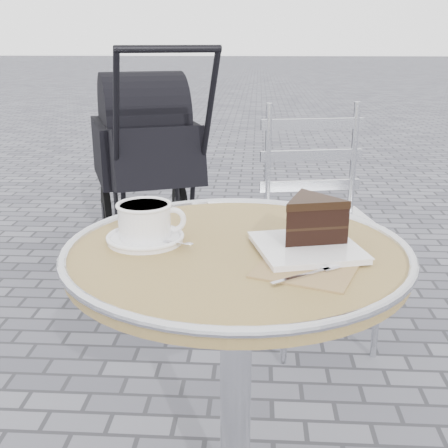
# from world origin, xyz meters

# --- Properties ---
(cafe_table) EXTENTS (0.72, 0.72, 0.74)m
(cafe_table) POSITION_xyz_m (0.00, 0.00, 0.57)
(cafe_table) COLOR silver
(cafe_table) RESTS_ON ground
(cappuccino_set) EXTENTS (0.18, 0.16, 0.08)m
(cappuccino_set) POSITION_xyz_m (-0.19, 0.03, 0.77)
(cappuccino_set) COLOR white
(cappuccino_set) RESTS_ON cafe_table
(cake_plate_set) EXTENTS (0.24, 0.32, 0.11)m
(cake_plate_set) POSITION_xyz_m (0.15, 0.01, 0.78)
(cake_plate_set) COLOR #9A7754
(cake_plate_set) RESTS_ON cafe_table
(bistro_chair) EXTENTS (0.48, 0.48, 0.91)m
(bistro_chair) POSITION_xyz_m (0.27, 1.04, 0.56)
(bistro_chair) COLOR silver
(bistro_chair) RESTS_ON ground
(baby_stroller) EXTENTS (0.82, 1.17, 1.12)m
(baby_stroller) POSITION_xyz_m (-0.56, 1.95, 0.50)
(baby_stroller) COLOR black
(baby_stroller) RESTS_ON ground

